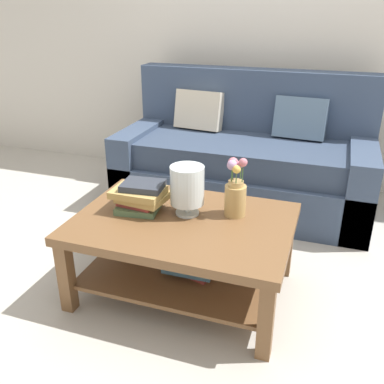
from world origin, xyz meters
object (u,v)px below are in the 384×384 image
flower_pitcher (235,193)px  book_stack_main (141,196)px  couch (245,161)px  coffee_table (184,240)px  glass_hurricane_vase (187,186)px

flower_pitcher → book_stack_main: bearing=-168.0°
couch → coffee_table: couch is taller
couch → book_stack_main: size_ratio=6.54×
couch → flower_pitcher: couch is taller
coffee_table → glass_hurricane_vase: glass_hurricane_vase is taller
couch → glass_hurricane_vase: size_ratio=7.03×
couch → coffee_table: (-0.05, -1.32, -0.03)m
couch → coffee_table: bearing=-92.4°
book_stack_main → coffee_table: bearing=-7.3°
coffee_table → flower_pitcher: bearing=30.2°
glass_hurricane_vase → coffee_table: bearing=-87.2°
coffee_table → book_stack_main: book_stack_main is taller
couch → flower_pitcher: (0.19, -1.17, 0.24)m
book_stack_main → glass_hurricane_vase: 0.28m
glass_hurricane_vase → flower_pitcher: (0.25, 0.07, -0.03)m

